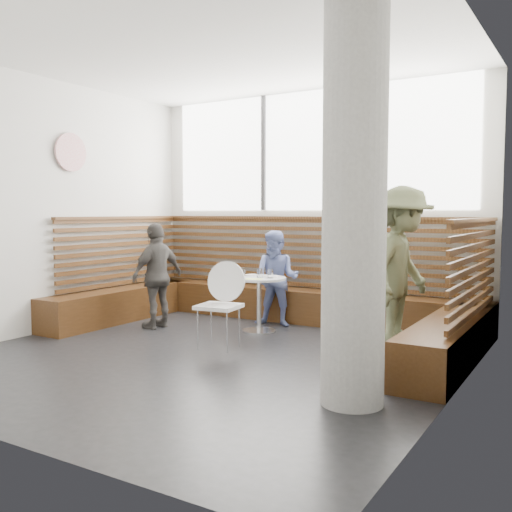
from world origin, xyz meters
The scene contains 15 objects.
room centered at (0.00, 0.00, 1.60)m, with size 5.00×5.00×3.20m.
booth centered at (0.00, 1.77, 0.41)m, with size 5.00×2.50×1.44m.
concrete_column centered at (1.85, -0.60, 1.60)m, with size 0.50×0.50×3.20m, color gray.
wall_art centered at (-2.46, 0.40, 2.30)m, with size 0.50×0.50×0.03m, color white.
cafe_table centered at (-0.18, 1.37, 0.50)m, with size 0.68×0.68×0.70m.
cafe_chair centered at (-0.11, 0.45, 0.57)m, with size 0.46×0.45×0.96m.
adult_man centered at (1.67, 1.32, 0.90)m, with size 1.17×0.67×1.80m, color #535A3C.
child_back centered at (-0.16, 1.81, 0.64)m, with size 0.62×0.48×1.28m, color #6472AD.
child_left centered at (-1.46, 0.91, 0.69)m, with size 0.81×0.34×1.38m, color #46423F.
plate_near centered at (-0.33, 1.48, 0.71)m, with size 0.20×0.20×0.01m, color white.
plate_far centered at (-0.07, 1.48, 0.71)m, with size 0.22×0.22×0.02m, color white.
glass_left centered at (-0.36, 1.27, 0.76)m, with size 0.07×0.07×0.11m, color white.
glass_mid centered at (-0.15, 1.34, 0.76)m, with size 0.08×0.08×0.12m, color white.
glass_right centered at (0.00, 1.34, 0.76)m, with size 0.07×0.07×0.12m, color white.
menu_card centered at (-0.13, 1.16, 0.70)m, with size 0.21×0.15×0.00m, color #A5C64C.
Camera 1 is at (3.48, -4.79, 1.52)m, focal length 40.00 mm.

